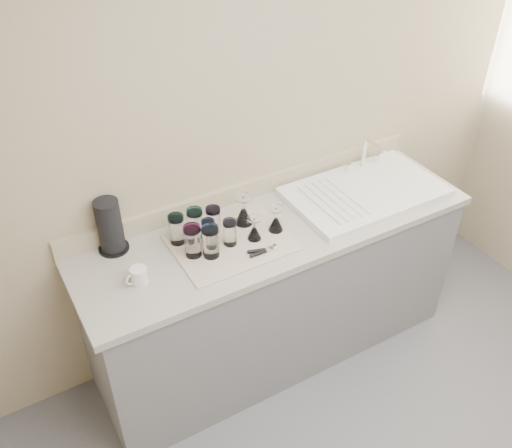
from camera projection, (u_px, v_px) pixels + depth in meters
room_envelope at (504, 265)px, 1.62m from camera, size 3.54×3.50×2.52m
counter_unit at (275, 291)px, 3.11m from camera, size 2.06×0.62×0.90m
sink_unit at (365, 191)px, 3.05m from camera, size 0.82×0.50×0.22m
dish_towel at (231, 243)px, 2.72m from camera, size 0.55×0.42×0.01m
tumbler_teal at (177, 229)px, 2.68m from camera, size 0.08×0.08×0.15m
tumbler_cyan at (195, 223)px, 2.71m from camera, size 0.08×0.08×0.15m
tumbler_purple at (213, 220)px, 2.74m from camera, size 0.07×0.07×0.14m
tumbler_magenta at (193, 241)px, 2.60m from camera, size 0.08×0.08×0.16m
tumbler_blue at (211, 241)px, 2.60m from camera, size 0.08×0.08×0.16m
tumbler_lavender at (230, 232)px, 2.68m from camera, size 0.07×0.07×0.13m
tumbler_extra at (208, 232)px, 2.68m from camera, size 0.06×0.06×0.13m
goblet_back_left at (244, 214)px, 2.81m from camera, size 0.09×0.09×0.16m
goblet_front_left at (254, 232)px, 2.72m from camera, size 0.07×0.07×0.12m
goblet_front_right at (276, 223)px, 2.77m from camera, size 0.07×0.07×0.13m
can_opener at (263, 251)px, 2.66m from camera, size 0.14×0.06×0.02m
white_mug at (139, 276)px, 2.49m from camera, size 0.11×0.09×0.08m
paper_towel_roll at (110, 227)px, 2.62m from camera, size 0.14×0.14×0.27m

